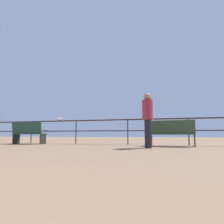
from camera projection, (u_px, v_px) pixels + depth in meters
name	position (u px, v px, depth m)	size (l,w,h in m)	color
pier_railing	(101.00, 126.00, 8.59)	(21.56, 0.05, 1.06)	#311F1E
bench_near_left	(28.00, 132.00, 8.65)	(1.44, 0.79, 0.96)	#244638
bench_near_right	(171.00, 132.00, 6.99)	(1.63, 0.72, 0.92)	#314833
person_by_bench	(148.00, 116.00, 6.18)	(0.33, 0.52, 1.73)	black
seagull_on_rail	(59.00, 119.00, 9.22)	(0.31, 0.27, 0.17)	silver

